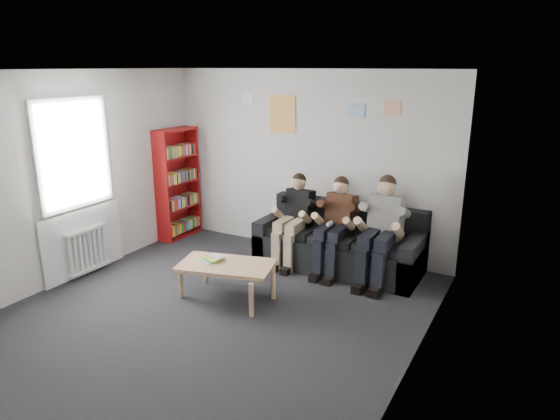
{
  "coord_description": "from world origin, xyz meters",
  "views": [
    {
      "loc": [
        3.17,
        -4.08,
        2.75
      ],
      "look_at": [
        0.21,
        1.3,
        0.96
      ],
      "focal_mm": 32.0,
      "sensor_mm": 36.0,
      "label": 1
    }
  ],
  "objects_px": {
    "sofa": "(340,246)",
    "person_right": "(380,231)",
    "person_middle": "(335,226)",
    "bookshelf": "(178,184)",
    "coffee_table": "(226,268)",
    "person_left": "(293,220)"
  },
  "relations": [
    {
      "from": "coffee_table",
      "to": "person_left",
      "type": "bearing_deg",
      "value": 82.07
    },
    {
      "from": "person_right",
      "to": "person_left",
      "type": "bearing_deg",
      "value": -176.43
    },
    {
      "from": "sofa",
      "to": "person_left",
      "type": "bearing_deg",
      "value": -162.37
    },
    {
      "from": "coffee_table",
      "to": "person_right",
      "type": "relative_size",
      "value": 0.81
    },
    {
      "from": "person_middle",
      "to": "person_right",
      "type": "height_order",
      "value": "person_right"
    },
    {
      "from": "sofa",
      "to": "coffee_table",
      "type": "height_order",
      "value": "sofa"
    },
    {
      "from": "bookshelf",
      "to": "person_left",
      "type": "xyz_separation_m",
      "value": [
        2.2,
        -0.18,
        -0.24
      ]
    },
    {
      "from": "sofa",
      "to": "person_middle",
      "type": "distance_m",
      "value": 0.4
    },
    {
      "from": "coffee_table",
      "to": "person_right",
      "type": "distance_m",
      "value": 2.02
    },
    {
      "from": "sofa",
      "to": "person_right",
      "type": "distance_m",
      "value": 0.77
    },
    {
      "from": "coffee_table",
      "to": "person_left",
      "type": "height_order",
      "value": "person_left"
    },
    {
      "from": "person_middle",
      "to": "person_right",
      "type": "distance_m",
      "value": 0.63
    },
    {
      "from": "person_left",
      "to": "person_middle",
      "type": "distance_m",
      "value": 0.63
    },
    {
      "from": "bookshelf",
      "to": "person_middle",
      "type": "xyz_separation_m",
      "value": [
        2.83,
        -0.18,
        -0.23
      ]
    },
    {
      "from": "person_left",
      "to": "person_right",
      "type": "height_order",
      "value": "person_right"
    },
    {
      "from": "sofa",
      "to": "coffee_table",
      "type": "relative_size",
      "value": 2.02
    },
    {
      "from": "sofa",
      "to": "person_middle",
      "type": "height_order",
      "value": "person_middle"
    },
    {
      "from": "sofa",
      "to": "bookshelf",
      "type": "relative_size",
      "value": 1.27
    },
    {
      "from": "sofa",
      "to": "bookshelf",
      "type": "bearing_deg",
      "value": -179.55
    },
    {
      "from": "coffee_table",
      "to": "person_middle",
      "type": "bearing_deg",
      "value": 59.04
    },
    {
      "from": "person_left",
      "to": "person_middle",
      "type": "bearing_deg",
      "value": 4.09
    },
    {
      "from": "coffee_table",
      "to": "person_left",
      "type": "distance_m",
      "value": 1.41
    }
  ]
}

